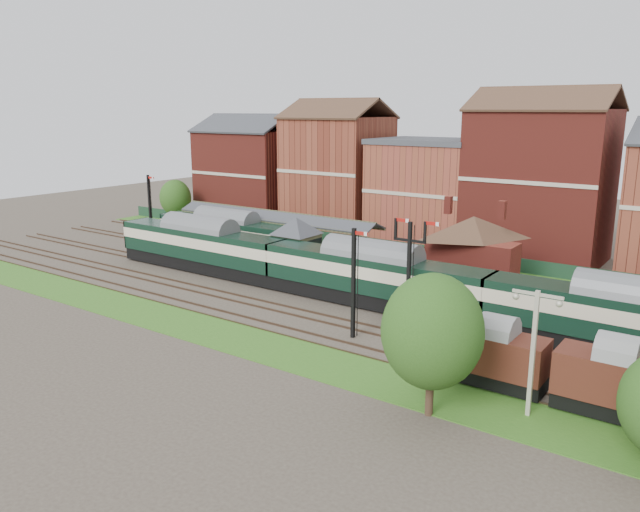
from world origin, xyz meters
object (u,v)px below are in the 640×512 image
Objects in this scene: signal_box at (296,246)px; platform_railcar at (227,233)px; goods_van_a at (497,356)px; dmu_train at (372,275)px; semaphore_bracket at (409,267)px.

platform_railcar is (-12.29, 3.25, -0.68)m from signal_box.
dmu_train is at bearing 147.14° from goods_van_a.
dmu_train is at bearing -17.46° from signal_box.
goods_van_a is (24.26, -12.25, -1.23)m from signal_box.
platform_railcar is (-22.62, 6.50, -0.17)m from dmu_train.
signal_box reaches higher than goods_van_a.
semaphore_bracket is 1.45× the size of goods_van_a.
dmu_train reaches higher than platform_railcar.
goods_van_a is at bearing -26.79° from signal_box.
signal_box is 16.16m from semaphore_bracket.
dmu_train reaches higher than goods_van_a.
dmu_train is 16.60m from goods_van_a.
semaphore_bracket is (15.04, -5.75, 1.44)m from signal_box.
semaphore_bracket is at bearing -27.97° from dmu_train.
semaphore_bracket is 5.68m from dmu_train.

